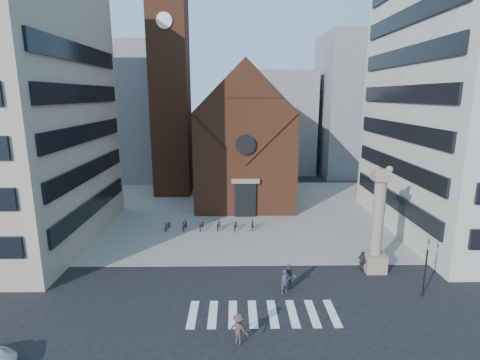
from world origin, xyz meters
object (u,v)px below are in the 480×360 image
pedestrian_0 (285,282)px  scooter_0 (168,225)px  traffic_light (426,266)px  lion_column (377,230)px  pedestrian_1 (289,277)px  pedestrian_2 (362,261)px

pedestrian_0 → scooter_0: size_ratio=0.99×
traffic_light → pedestrian_0: traffic_light is taller
lion_column → pedestrian_1: 8.25m
pedestrian_2 → scooter_0: (-17.30, 9.55, -0.28)m
lion_column → pedestrian_2: bearing=180.0°
pedestrian_1 → pedestrian_2: size_ratio=1.16×
lion_column → traffic_light: size_ratio=2.02×
pedestrian_1 → traffic_light: bearing=0.7°
traffic_light → pedestrian_1: (-9.30, 1.11, -1.34)m
pedestrian_2 → lion_column: bearing=-106.7°
pedestrian_2 → scooter_0: size_ratio=0.89×
lion_column → pedestrian_1: lion_column is taller
traffic_light → pedestrian_0: 9.80m
traffic_light → pedestrian_2: size_ratio=2.63×
traffic_light → pedestrian_2: traffic_light is taller
pedestrian_0 → scooter_0: (-10.62, 13.03, -0.38)m
lion_column → traffic_light: bearing=-63.5°
pedestrian_1 → pedestrian_2: pedestrian_1 is taller
traffic_light → pedestrian_0: size_ratio=2.36×
traffic_light → pedestrian_2: bearing=126.9°
lion_column → traffic_light: 4.62m
pedestrian_0 → pedestrian_1: (0.39, 0.59, 0.04)m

